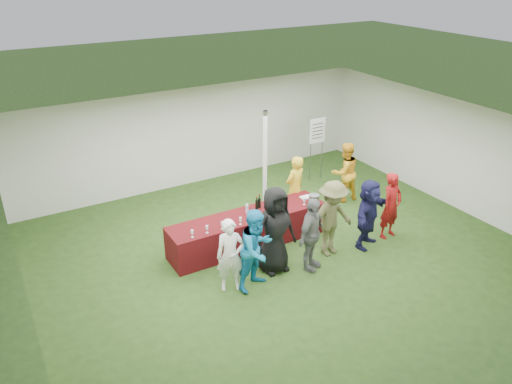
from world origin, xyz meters
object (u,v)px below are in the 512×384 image
serving_table (248,230)px  wine_list_sign (317,135)px  customer_4 (332,219)px  staff_back (345,172)px  customer_0 (230,256)px  staff_pourer (295,188)px  customer_2 (275,230)px  customer_6 (391,206)px  dump_bucket (314,199)px  customer_1 (257,249)px  customer_3 (311,235)px  customer_5 (368,213)px

serving_table → wine_list_sign: (3.41, 2.17, 0.94)m
customer_4 → staff_back: bearing=37.6°
serving_table → customer_0: size_ratio=2.43×
staff_pourer → staff_back: size_ratio=1.02×
customer_2 → customer_0: bearing=-174.4°
staff_back → customer_6: 1.99m
customer_6 → wine_list_sign: bearing=73.2°
dump_bucket → customer_6: (1.36, -1.05, -0.06)m
wine_list_sign → staff_pourer: 2.53m
customer_2 → customer_1: bearing=-154.1°
serving_table → customer_1: 1.59m
staff_back → customer_0: staff_back is taller
customer_0 → customer_1: (0.47, -0.17, 0.08)m
serving_table → staff_back: size_ratio=2.27×
customer_2 → staff_back: bearing=27.6°
customer_3 → staff_back: bearing=11.1°
staff_pourer → customer_2: bearing=30.7°
wine_list_sign → serving_table: bearing=-147.6°
customer_1 → customer_2: bearing=8.3°
staff_back → customer_0: (-4.31, -1.93, -0.05)m
dump_bucket → staff_back: staff_back is taller
staff_back → customer_0: size_ratio=1.07×
customer_6 → dump_bucket: bearing=133.1°
serving_table → customer_4: (1.35, -1.19, 0.47)m
dump_bucket → customer_1: size_ratio=0.14×
staff_back → customer_5: size_ratio=1.01×
wine_list_sign → staff_pourer: bearing=-138.2°
customer_0 → customer_2: customer_2 is taller
dump_bucket → customer_3: size_ratio=0.15×
customer_0 → customer_1: customer_1 is taller
wine_list_sign → customer_6: bearing=-97.6°
customer_3 → customer_6: size_ratio=1.02×
customer_3 → customer_6: (2.31, 0.16, -0.02)m
customer_0 → customer_6: (4.02, -0.04, 0.04)m
staff_back → staff_pourer: bearing=9.6°
serving_table → staff_back: 3.34m
serving_table → customer_5: 2.63m
dump_bucket → wine_list_sign: wine_list_sign is taller
dump_bucket → customer_4: 1.00m
customer_1 → customer_2: 0.67m
dump_bucket → staff_pourer: 0.73m
customer_6 → customer_5: bearing=174.4°
serving_table → dump_bucket: (1.59, -0.22, 0.46)m
wine_list_sign → customer_5: (-1.17, -3.48, -0.53)m
staff_back → customer_4: bearing=48.1°
wine_list_sign → customer_0: 5.65m
staff_pourer → customer_6: staff_pourer is taller
customer_4 → customer_6: bearing=-10.4°
customer_0 → customer_1: bearing=-0.6°
customer_3 → customer_1: bearing=150.2°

